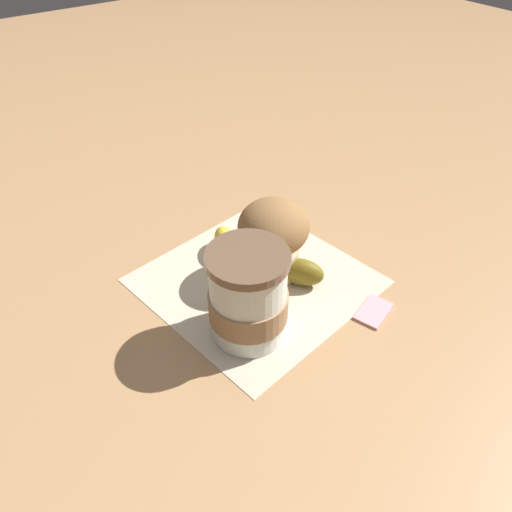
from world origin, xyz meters
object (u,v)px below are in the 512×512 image
muffin (275,237)px  banana (260,259)px  coffee_cup (248,297)px  sugar_packet (374,310)px

muffin → banana: 0.05m
coffee_cup → muffin: coffee_cup is taller
sugar_packet → muffin: bearing=23.3°
muffin → coffee_cup: bearing=125.7°
coffee_cup → banana: coffee_cup is taller
coffee_cup → banana: (0.08, -0.07, -0.04)m
coffee_cup → muffin: 0.11m
coffee_cup → sugar_packet: 0.16m
coffee_cup → sugar_packet: (-0.07, -0.14, -0.05)m
coffee_cup → sugar_packet: bearing=-115.4°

